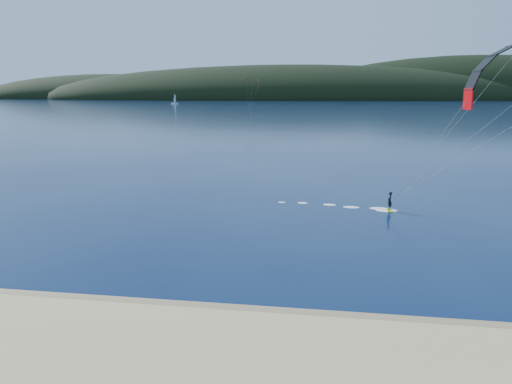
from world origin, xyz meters
TOP-DOWN VIEW (x-y plane):
  - ground at (0.00, 0.00)m, footprint 1800.00×1800.00m
  - wet_sand at (0.00, 4.50)m, footprint 220.00×2.50m
  - headland at (0.63, 745.28)m, footprint 1200.00×310.00m
  - kitesurfer_far at (-23.18, 191.77)m, footprint 7.14×7.63m
  - sailboat at (-131.02, 404.32)m, footprint 7.34×4.58m

SIDE VIEW (x-z plane):
  - ground at x=0.00m, z-range 0.00..0.00m
  - headland at x=0.63m, z-range -70.00..70.00m
  - wet_sand at x=0.00m, z-range 0.00..0.10m
  - sailboat at x=-131.02m, z-range -4.36..5.87m
  - kitesurfer_far at x=-23.18m, z-range 5.96..23.00m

